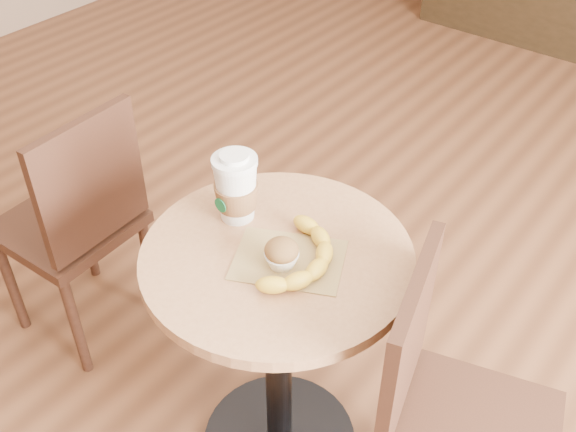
% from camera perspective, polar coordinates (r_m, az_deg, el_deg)
% --- Properties ---
extents(cafe_table, '(0.62, 0.62, 0.75)m').
position_cam_1_polar(cafe_table, '(1.69, -0.85, -9.42)').
color(cafe_table, black).
rests_on(cafe_table, ground).
extents(chair_left, '(0.39, 0.39, 0.85)m').
position_cam_1_polar(chair_left, '(2.14, -17.39, -0.35)').
color(chair_left, '#361E13').
rests_on(chair_left, ground).
extents(chair_right, '(0.47, 0.47, 0.86)m').
position_cam_1_polar(chair_right, '(1.60, 13.25, -16.07)').
color(chair_right, '#361E13').
rests_on(chair_right, ground).
extents(kraft_bag, '(0.29, 0.27, 0.00)m').
position_cam_1_polar(kraft_bag, '(1.49, 0.06, -3.73)').
color(kraft_bag, '#997D4A').
rests_on(kraft_bag, cafe_table).
extents(coffee_cup, '(0.11, 0.11, 0.18)m').
position_cam_1_polar(coffee_cup, '(1.56, -4.42, 2.26)').
color(coffee_cup, silver).
rests_on(coffee_cup, cafe_table).
extents(muffin, '(0.08, 0.08, 0.07)m').
position_cam_1_polar(muffin, '(1.45, -0.54, -3.22)').
color(muffin, white).
rests_on(muffin, kraft_bag).
extents(banana, '(0.23, 0.30, 0.04)m').
position_cam_1_polar(banana, '(1.46, 0.86, -3.53)').
color(banana, gold).
rests_on(banana, kraft_bag).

